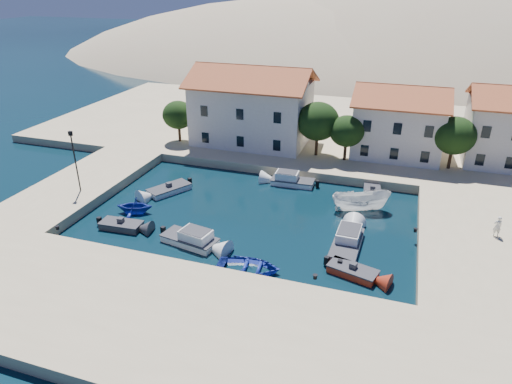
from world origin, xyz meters
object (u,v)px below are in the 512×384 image
building_mid (399,120)px  lamppost (74,156)px  building_left (252,104)px  boat_east (360,210)px  rowboat_south (249,271)px  cabin_cruiser_east (347,243)px  cabin_cruiser_south (190,238)px  building_right (511,125)px  pedestrian (497,226)px

building_mid → lamppost: 36.21m
building_mid → building_left: bearing=-176.8°
lamppost → boat_east: size_ratio=1.10×
building_mid → lamppost: bearing=-144.6°
boat_east → lamppost: bearing=83.0°
building_mid → rowboat_south: 29.43m
building_left → cabin_cruiser_east: building_left is taller
cabin_cruiser_south → cabin_cruiser_east: same height
cabin_cruiser_south → boat_east: size_ratio=0.92×
building_left → building_right: bearing=3.8°
building_mid → pedestrian: (9.02, -17.57, -3.32)m
building_left → pedestrian: bearing=-31.5°
building_mid → cabin_cruiser_south: building_mid is taller
building_right → building_left: bearing=-176.2°
building_right → cabin_cruiser_south: (-27.37, -26.21, -5.00)m
cabin_cruiser_east → pedestrian: size_ratio=3.04×
building_right → rowboat_south: (-21.29, -28.43, -5.47)m
building_mid → building_right: 12.04m
lamppost → pedestrian: bearing=5.1°
cabin_cruiser_south → boat_east: bearing=50.1°
building_mid → cabin_cruiser_east: size_ratio=1.92×
building_right → lamppost: bearing=-152.1°
rowboat_south → cabin_cruiser_east: 8.75m
rowboat_south → boat_east: size_ratio=0.87×
pedestrian → cabin_cruiser_south: bearing=4.9°
rowboat_south → boat_east: (6.97, 12.88, 0.00)m
building_right → pedestrian: bearing=-99.1°
boat_east → pedestrian: size_ratio=3.13×
building_right → lamppost: size_ratio=1.52×
building_left → building_right: building_left is taller
lamppost → cabin_cruiser_south: size_ratio=1.20×
cabin_cruiser_east → rowboat_south: bearing=131.7°
cabin_cruiser_south → lamppost: bearing=174.2°
building_left → boat_east: (15.68, -13.55, -5.94)m
building_right → pedestrian: 19.14m
rowboat_south → lamppost: bearing=65.8°
building_right → boat_east: building_right is taller
building_right → cabin_cruiser_south: 38.22m
building_mid → building_right: bearing=4.8°
lamppost → cabin_cruiser_east: bearing=-1.7°
cabin_cruiser_south → cabin_cruiser_east: 13.20m
rowboat_south → pedestrian: (18.31, 9.86, 1.90)m
cabin_cruiser_east → building_left: bearing=38.1°
building_left → cabin_cruiser_east: size_ratio=2.68×
building_mid → cabin_cruiser_east: (-2.61, -21.80, -4.75)m
building_mid → pedestrian: bearing=-62.8°
cabin_cruiser_south → pedestrian: 25.60m
building_mid → cabin_cruiser_east: bearing=-96.8°
pedestrian → boat_east: bearing=-27.4°
rowboat_south → pedestrian: bearing=-68.2°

